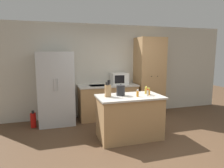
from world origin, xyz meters
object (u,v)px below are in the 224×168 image
microwave (119,78)px  knife_block (108,91)px  kettle (121,90)px  fire_extinguisher (33,120)px  spice_bottle_amber_oil (149,92)px  refrigerator (56,88)px  spice_bottle_tall_dark (146,90)px  pantry_cabinet (149,77)px  spice_bottle_green_herb (138,93)px  spice_bottle_short_red (148,93)px

microwave → knife_block: bearing=-116.9°
kettle → fire_extinguisher: size_ratio=0.58×
spice_bottle_amber_oil → fire_extinguisher: size_ratio=0.37×
refrigerator → spice_bottle_tall_dark: refrigerator is taller
pantry_cabinet → spice_bottle_tall_dark: pantry_cabinet is taller
refrigerator → spice_bottle_amber_oil: 2.35m
spice_bottle_green_herb → fire_extinguisher: (-2.15, 1.36, -0.80)m
knife_block → spice_bottle_tall_dark: knife_block is taller
spice_bottle_short_red → spice_bottle_green_herb: (-0.22, 0.02, -0.00)m
pantry_cabinet → spice_bottle_green_herb: size_ratio=15.34×
refrigerator → spice_bottle_amber_oil: bearing=-37.0°
kettle → spice_bottle_green_herb: bearing=-35.4°
spice_bottle_short_red → fire_extinguisher: spice_bottle_short_red is taller
knife_block → spice_bottle_green_herb: knife_block is taller
kettle → fire_extinguisher: (-1.86, 1.15, -0.84)m
spice_bottle_tall_dark → pantry_cabinet: bearing=60.2°
microwave → spice_bottle_green_herb: (-0.16, -1.64, -0.11)m
spice_bottle_amber_oil → spice_bottle_green_herb: spice_bottle_amber_oil is taller
knife_block → spice_bottle_amber_oil: knife_block is taller
microwave → fire_extinguisher: 2.50m
pantry_cabinet → spice_bottle_amber_oil: (-0.77, -1.47, -0.13)m
fire_extinguisher → spice_bottle_green_herb: bearing=-32.4°
spice_bottle_tall_dark → fire_extinguisher: 2.82m
refrigerator → kettle: 1.82m
refrigerator → spice_bottle_short_red: 2.35m
spice_bottle_green_herb → spice_bottle_short_red: bearing=-4.9°
microwave → spice_bottle_tall_dark: (0.14, -1.42, -0.10)m
knife_block → spice_bottle_green_herb: bearing=-15.8°
microwave → knife_block: (-0.75, -1.47, -0.05)m
microwave → kettle: size_ratio=1.92×
pantry_cabinet → knife_block: 2.15m
spice_bottle_short_red → spice_bottle_amber_oil: size_ratio=1.00×
spice_bottle_green_herb → refrigerator: bearing=136.7°
refrigerator → fire_extinguisher: refrigerator is taller
microwave → spice_bottle_tall_dark: 1.43m
knife_block → spice_bottle_short_red: bearing=-12.9°
knife_block → spice_bottle_tall_dark: 0.88m
knife_block → spice_bottle_amber_oil: (0.88, -0.09, -0.06)m
spice_bottle_tall_dark → refrigerator: bearing=145.7°
spice_bottle_green_herb → fire_extinguisher: spice_bottle_green_herb is taller
pantry_cabinet → microwave: size_ratio=4.86×
pantry_cabinet → microwave: (-0.90, 0.09, -0.03)m
spice_bottle_amber_oil → microwave: bearing=94.9°
pantry_cabinet → spice_bottle_green_herb: 1.88m
spice_bottle_amber_oil → spice_bottle_green_herb: (-0.29, -0.08, -0.00)m
knife_block → kettle: knife_block is taller
spice_bottle_short_red → spice_bottle_amber_oil: same height
refrigerator → kettle: (1.29, -1.28, 0.11)m
refrigerator → microwave: (1.74, 0.15, 0.17)m
spice_bottle_tall_dark → spice_bottle_green_herb: (-0.30, -0.21, -0.01)m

